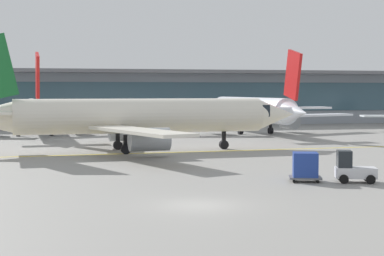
# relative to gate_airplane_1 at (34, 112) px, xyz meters

# --- Properties ---
(ground_plane) EXTENTS (400.00, 400.00, 0.00)m
(ground_plane) POSITION_rel_gate_airplane_1_xyz_m (9.70, -55.83, -3.16)
(ground_plane) COLOR gray
(taxiway_centreline_stripe) EXTENTS (109.82, 6.99, 0.01)m
(taxiway_centreline_stripe) POSITION_rel_gate_airplane_1_xyz_m (10.98, -27.68, -3.16)
(taxiway_centreline_stripe) COLOR yellow
(taxiway_centreline_stripe) RESTS_ON ground_plane
(terminal_concourse) EXTENTS (166.59, 11.00, 9.60)m
(terminal_concourse) POSITION_rel_gate_airplane_1_xyz_m (9.70, 23.07, 1.75)
(terminal_concourse) COLOR #8C939E
(terminal_concourse) RESTS_ON ground_plane
(gate_airplane_1) EXTENTS (29.58, 31.86, 10.55)m
(gate_airplane_1) POSITION_rel_gate_airplane_1_xyz_m (0.00, 0.00, 0.00)
(gate_airplane_1) COLOR white
(gate_airplane_1) RESTS_ON ground_plane
(gate_airplane_2) EXTENTS (30.96, 33.38, 11.05)m
(gate_airplane_2) POSITION_rel_gate_airplane_1_xyz_m (29.83, -2.79, 0.15)
(gate_airplane_2) COLOR silver
(gate_airplane_2) RESTS_ON ground_plane
(taxiing_regional_jet) EXTENTS (34.37, 31.91, 11.38)m
(taxiing_regional_jet) POSITION_rel_gate_airplane_1_xyz_m (10.53, -25.71, 0.25)
(taxiing_regional_jet) COLOR silver
(taxiing_regional_jet) RESTS_ON ground_plane
(baggage_tug) EXTENTS (2.91, 2.27, 2.10)m
(baggage_tug) POSITION_rel_gate_airplane_1_xyz_m (21.46, -49.96, -2.27)
(baggage_tug) COLOR silver
(baggage_tug) RESTS_ON ground_plane
(cargo_dolly_lead) EXTENTS (2.50, 2.18, 1.94)m
(cargo_dolly_lead) POSITION_rel_gate_airplane_1_xyz_m (18.57, -48.99, -2.11)
(cargo_dolly_lead) COLOR #595B60
(cargo_dolly_lead) RESTS_ON ground_plane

